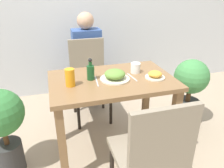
{
  "coord_description": "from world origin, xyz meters",
  "views": [
    {
      "loc": [
        -0.46,
        -1.6,
        1.46
      ],
      "look_at": [
        0.0,
        0.0,
        0.7
      ],
      "focal_mm": 35.0,
      "sensor_mm": 36.0,
      "label": 1
    }
  ],
  "objects_px": {
    "juice_glass": "(70,77)",
    "person_figure": "(87,61)",
    "chair_near": "(152,154)",
    "sauce_bottle": "(91,71)",
    "food_plate": "(115,75)",
    "potted_plant_left": "(2,123)",
    "side_plate": "(155,75)",
    "drink_cup": "(135,68)",
    "chair_far": "(89,75)",
    "potted_plant_right": "(190,88)"
  },
  "relations": [
    {
      "from": "food_plate",
      "to": "potted_plant_right",
      "type": "relative_size",
      "value": 0.32
    },
    {
      "from": "person_figure",
      "to": "side_plate",
      "type": "bearing_deg",
      "value": -70.83
    },
    {
      "from": "potted_plant_right",
      "to": "potted_plant_left",
      "type": "bearing_deg",
      "value": -173.68
    },
    {
      "from": "chair_far",
      "to": "person_figure",
      "type": "xyz_separation_m",
      "value": [
        0.04,
        0.32,
        0.07
      ]
    },
    {
      "from": "juice_glass",
      "to": "potted_plant_left",
      "type": "xyz_separation_m",
      "value": [
        -0.55,
        0.04,
        -0.33
      ]
    },
    {
      "from": "food_plate",
      "to": "potted_plant_left",
      "type": "xyz_separation_m",
      "value": [
        -0.91,
        0.02,
        -0.3
      ]
    },
    {
      "from": "chair_near",
      "to": "sauce_bottle",
      "type": "distance_m",
      "value": 0.8
    },
    {
      "from": "chair_near",
      "to": "side_plate",
      "type": "relative_size",
      "value": 5.51
    },
    {
      "from": "sauce_bottle",
      "to": "person_figure",
      "type": "xyz_separation_m",
      "value": [
        0.14,
        0.97,
        -0.23
      ]
    },
    {
      "from": "juice_glass",
      "to": "chair_near",
      "type": "bearing_deg",
      "value": -57.12
    },
    {
      "from": "side_plate",
      "to": "sauce_bottle",
      "type": "bearing_deg",
      "value": 166.69
    },
    {
      "from": "potted_plant_right",
      "to": "food_plate",
      "type": "bearing_deg",
      "value": -166.43
    },
    {
      "from": "food_plate",
      "to": "juice_glass",
      "type": "xyz_separation_m",
      "value": [
        -0.36,
        -0.02,
        0.03
      ]
    },
    {
      "from": "chair_far",
      "to": "potted_plant_right",
      "type": "bearing_deg",
      "value": -25.79
    },
    {
      "from": "person_figure",
      "to": "food_plate",
      "type": "bearing_deg",
      "value": -87.23
    },
    {
      "from": "food_plate",
      "to": "person_figure",
      "type": "height_order",
      "value": "person_figure"
    },
    {
      "from": "sauce_bottle",
      "to": "chair_near",
      "type": "bearing_deg",
      "value": -71.85
    },
    {
      "from": "chair_near",
      "to": "potted_plant_left",
      "type": "distance_m",
      "value": 1.16
    },
    {
      "from": "food_plate",
      "to": "drink_cup",
      "type": "bearing_deg",
      "value": 23.86
    },
    {
      "from": "chair_near",
      "to": "drink_cup",
      "type": "height_order",
      "value": "chair_near"
    },
    {
      "from": "chair_near",
      "to": "potted_plant_right",
      "type": "relative_size",
      "value": 1.19
    },
    {
      "from": "juice_glass",
      "to": "person_figure",
      "type": "bearing_deg",
      "value": 73.37
    },
    {
      "from": "chair_near",
      "to": "person_figure",
      "type": "bearing_deg",
      "value": -86.84
    },
    {
      "from": "food_plate",
      "to": "potted_plant_left",
      "type": "relative_size",
      "value": 0.32
    },
    {
      "from": "drink_cup",
      "to": "sauce_bottle",
      "type": "relative_size",
      "value": 0.48
    },
    {
      "from": "chair_near",
      "to": "potted_plant_left",
      "type": "bearing_deg",
      "value": -34.89
    },
    {
      "from": "person_figure",
      "to": "potted_plant_right",
      "type": "bearing_deg",
      "value": -40.14
    },
    {
      "from": "side_plate",
      "to": "potted_plant_left",
      "type": "bearing_deg",
      "value": 176.23
    },
    {
      "from": "juice_glass",
      "to": "sauce_bottle",
      "type": "relative_size",
      "value": 0.76
    },
    {
      "from": "chair_far",
      "to": "potted_plant_right",
      "type": "relative_size",
      "value": 1.19
    },
    {
      "from": "potted_plant_left",
      "to": "person_figure",
      "type": "height_order",
      "value": "person_figure"
    },
    {
      "from": "drink_cup",
      "to": "juice_glass",
      "type": "distance_m",
      "value": 0.59
    },
    {
      "from": "juice_glass",
      "to": "person_figure",
      "type": "height_order",
      "value": "person_figure"
    },
    {
      "from": "side_plate",
      "to": "sauce_bottle",
      "type": "relative_size",
      "value": 0.91
    },
    {
      "from": "food_plate",
      "to": "side_plate",
      "type": "distance_m",
      "value": 0.34
    },
    {
      "from": "food_plate",
      "to": "juice_glass",
      "type": "distance_m",
      "value": 0.36
    },
    {
      "from": "side_plate",
      "to": "drink_cup",
      "type": "relative_size",
      "value": 1.87
    },
    {
      "from": "food_plate",
      "to": "person_figure",
      "type": "xyz_separation_m",
      "value": [
        -0.05,
        1.03,
        -0.2
      ]
    },
    {
      "from": "chair_far",
      "to": "potted_plant_left",
      "type": "height_order",
      "value": "chair_far"
    },
    {
      "from": "side_plate",
      "to": "potted_plant_right",
      "type": "relative_size",
      "value": 0.22
    },
    {
      "from": "side_plate",
      "to": "drink_cup",
      "type": "xyz_separation_m",
      "value": [
        -0.11,
        0.16,
        0.02
      ]
    },
    {
      "from": "chair_near",
      "to": "chair_far",
      "type": "bearing_deg",
      "value": -84.36
    },
    {
      "from": "chair_far",
      "to": "sauce_bottle",
      "type": "relative_size",
      "value": 4.99
    },
    {
      "from": "sauce_bottle",
      "to": "drink_cup",
      "type": "bearing_deg",
      "value": 5.28
    },
    {
      "from": "sauce_bottle",
      "to": "potted_plant_right",
      "type": "height_order",
      "value": "sauce_bottle"
    },
    {
      "from": "food_plate",
      "to": "potted_plant_left",
      "type": "bearing_deg",
      "value": 178.86
    },
    {
      "from": "side_plate",
      "to": "potted_plant_left",
      "type": "xyz_separation_m",
      "value": [
        -1.24,
        0.08,
        -0.29
      ]
    },
    {
      "from": "food_plate",
      "to": "sauce_bottle",
      "type": "distance_m",
      "value": 0.2
    },
    {
      "from": "chair_far",
      "to": "potted_plant_right",
      "type": "xyz_separation_m",
      "value": [
        1.0,
        -0.48,
        -0.08
      ]
    },
    {
      "from": "chair_far",
      "to": "potted_plant_left",
      "type": "xyz_separation_m",
      "value": [
        -0.82,
        -0.68,
        -0.04
      ]
    }
  ]
}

